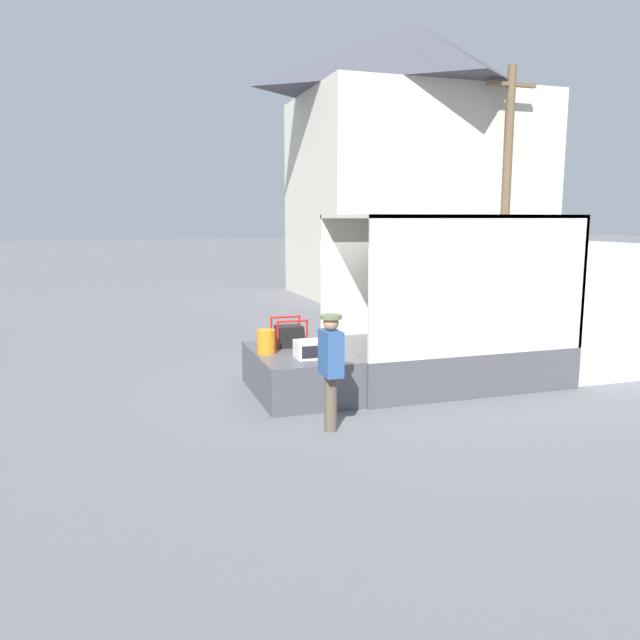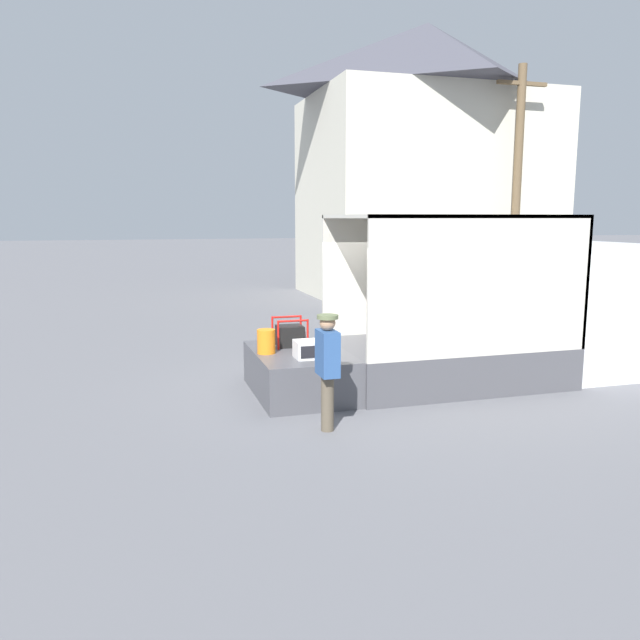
# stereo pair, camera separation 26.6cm
# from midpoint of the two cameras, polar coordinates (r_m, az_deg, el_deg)

# --- Properties ---
(ground_plane) EXTENTS (160.00, 160.00, 0.00)m
(ground_plane) POSITION_cam_midpoint_polar(r_m,az_deg,el_deg) (10.88, 1.28, -6.40)
(ground_plane) COLOR slate
(box_truck) EXTENTS (5.86, 2.41, 3.00)m
(box_truck) POSITION_cam_midpoint_polar(r_m,az_deg,el_deg) (12.29, 17.25, -0.14)
(box_truck) COLOR white
(box_truck) RESTS_ON ground
(tailgate_deck) EXTENTS (1.52, 2.29, 0.73)m
(tailgate_deck) POSITION_cam_midpoint_polar(r_m,az_deg,el_deg) (10.57, -2.61, -4.82)
(tailgate_deck) COLOR #4C4C51
(tailgate_deck) RESTS_ON ground
(microwave) EXTENTS (0.46, 0.41, 0.28)m
(microwave) POSITION_cam_midpoint_polar(r_m,az_deg,el_deg) (9.96, -1.68, -2.70)
(microwave) COLOR white
(microwave) RESTS_ON tailgate_deck
(portable_generator) EXTENTS (0.55, 0.50, 0.50)m
(portable_generator) POSITION_cam_midpoint_polar(r_m,az_deg,el_deg) (10.89, -3.45, -1.42)
(portable_generator) COLOR black
(portable_generator) RESTS_ON tailgate_deck
(orange_bucket) EXTENTS (0.30, 0.30, 0.40)m
(orange_bucket) POSITION_cam_midpoint_polar(r_m,az_deg,el_deg) (10.32, -5.68, -1.99)
(orange_bucket) COLOR orange
(orange_bucket) RESTS_ON tailgate_deck
(worker_person) EXTENTS (0.30, 0.44, 1.64)m
(worker_person) POSITION_cam_midpoint_polar(r_m,az_deg,el_deg) (8.61, 0.11, -3.74)
(worker_person) COLOR brown
(worker_person) RESTS_ON ground
(house_backdrop) EXTENTS (8.90, 6.75, 9.98)m
(house_backdrop) POSITION_cam_midpoint_polar(r_m,az_deg,el_deg) (24.58, 8.32, 14.21)
(house_backdrop) COLOR beige
(house_backdrop) RESTS_ON ground
(utility_pole) EXTENTS (1.80, 0.28, 7.82)m
(utility_pole) POSITION_cam_midpoint_polar(r_m,az_deg,el_deg) (22.04, 16.38, 11.86)
(utility_pole) COLOR brown
(utility_pole) RESTS_ON ground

